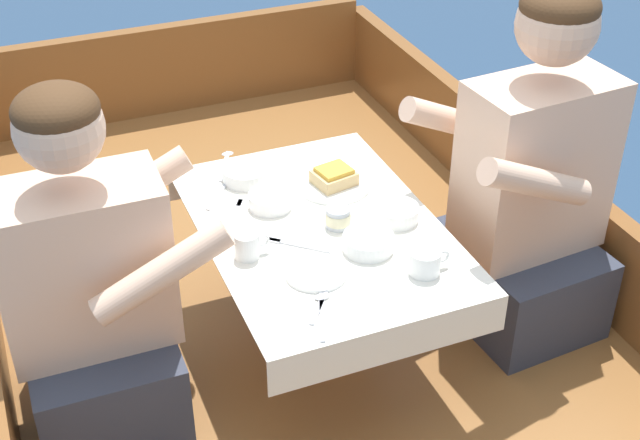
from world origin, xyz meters
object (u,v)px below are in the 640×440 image
object	(u,v)px
coffee_cup_port	(425,261)
coffee_cup_starboard	(248,245)
person_starboard	(529,196)
sandwich	(334,176)
tin_can	(338,217)
person_port	(92,298)

from	to	relation	value
coffee_cup_port	coffee_cup_starboard	distance (m)	0.44
person_starboard	coffee_cup_starboard	world-z (taller)	person_starboard
sandwich	coffee_cup_port	distance (m)	0.45
person_starboard	tin_can	size ratio (longest dim) A/B	15.25
person_port	coffee_cup_port	distance (m)	0.81
coffee_cup_port	tin_can	xyz separation A→B (m)	(-0.12, 0.26, -0.00)
coffee_cup_port	person_starboard	bearing A→B (deg)	25.71
sandwich	coffee_cup_port	world-z (taller)	coffee_cup_port
sandwich	person_port	bearing A→B (deg)	-166.33
coffee_cup_port	coffee_cup_starboard	size ratio (longest dim) A/B	1.16
person_starboard	sandwich	bearing A→B (deg)	-30.15
sandwich	person_starboard	bearing A→B (deg)	-25.86
person_starboard	coffee_cup_port	bearing A→B (deg)	21.42
sandwich	coffee_cup_starboard	xyz separation A→B (m)	(-0.33, -0.23, 0.00)
person_port	person_starboard	size ratio (longest dim) A/B	0.92
tin_can	sandwich	bearing A→B (deg)	70.04
person_port	tin_can	world-z (taller)	person_port
coffee_cup_starboard	tin_can	bearing A→B (deg)	9.11
person_port	sandwich	world-z (taller)	person_port
person_starboard	coffee_cup_starboard	xyz separation A→B (m)	(-0.82, 0.01, 0.05)
person_port	coffee_cup_starboard	xyz separation A→B (m)	(0.38, -0.06, 0.09)
sandwich	coffee_cup_port	size ratio (longest dim) A/B	1.17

